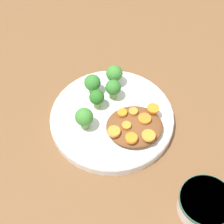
{
  "coord_description": "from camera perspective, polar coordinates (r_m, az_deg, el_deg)",
  "views": [
    {
      "loc": [
        0.47,
        -0.03,
        0.66
      ],
      "look_at": [
        0.0,
        0.0,
        0.03
      ],
      "focal_mm": 60.0,
      "sensor_mm": 36.0,
      "label": 1
    }
  ],
  "objects": [
    {
      "name": "broccoli_floret_2",
      "position": [
        0.81,
        0.18,
        3.64
      ],
      "size": [
        0.03,
        0.03,
        0.05
      ],
      "color": "#759E51",
      "rests_on": "plate"
    },
    {
      "name": "broccoli_floret_0",
      "position": [
        0.79,
        -2.34,
        2.14
      ],
      "size": [
        0.03,
        0.03,
        0.05
      ],
      "color": "#7FA85B",
      "rests_on": "plate"
    },
    {
      "name": "plate",
      "position": [
        0.8,
        0.0,
        -0.92
      ],
      "size": [
        0.26,
        0.26,
        0.02
      ],
      "color": "white",
      "rests_on": "ground_plane"
    },
    {
      "name": "dip_bowl",
      "position": [
        0.71,
        14.02,
        -13.37
      ],
      "size": [
        0.1,
        0.1,
        0.04
      ],
      "color": "silver",
      "rests_on": "ground_plane"
    },
    {
      "name": "carrot_slice_2",
      "position": [
        0.74,
        0.48,
        -2.98
      ],
      "size": [
        0.03,
        0.03,
        0.01
      ],
      "primitive_type": "cylinder",
      "color": "orange",
      "rests_on": "stew_mound"
    },
    {
      "name": "carrot_slice_5",
      "position": [
        0.75,
        2.21,
        -2.08
      ],
      "size": [
        0.02,
        0.02,
        0.01
      ],
      "primitive_type": "cylinder",
      "color": "orange",
      "rests_on": "stew_mound"
    },
    {
      "name": "stew_mound",
      "position": [
        0.77,
        3.45,
        -2.21
      ],
      "size": [
        0.1,
        0.12,
        0.02
      ],
      "primitive_type": "ellipsoid",
      "color": "brown",
      "rests_on": "plate"
    },
    {
      "name": "carrot_slice_6",
      "position": [
        0.77,
        1.56,
        -0.12
      ],
      "size": [
        0.02,
        0.02,
        0.01
      ],
      "primitive_type": "cylinder",
      "color": "orange",
      "rests_on": "stew_mound"
    },
    {
      "name": "broccoli_floret_1",
      "position": [
        0.82,
        -2.99,
        4.38
      ],
      "size": [
        0.04,
        0.04,
        0.05
      ],
      "color": "#759E51",
      "rests_on": "plate"
    },
    {
      "name": "carrot_slice_0",
      "position": [
        0.76,
        4.99,
        -1.02
      ],
      "size": [
        0.03,
        0.03,
        0.01
      ],
      "primitive_type": "cylinder",
      "color": "orange",
      "rests_on": "stew_mound"
    },
    {
      "name": "broccoli_floret_3",
      "position": [
        0.83,
        0.35,
        5.82
      ],
      "size": [
        0.04,
        0.04,
        0.05
      ],
      "color": "#759E51",
      "rests_on": "plate"
    },
    {
      "name": "carrot_slice_7",
      "position": [
        0.77,
        3.26,
        0.07
      ],
      "size": [
        0.02,
        0.02,
        0.01
      ],
      "primitive_type": "cylinder",
      "color": "orange",
      "rests_on": "stew_mound"
    },
    {
      "name": "carrot_slice_1",
      "position": [
        0.74,
        5.59,
        -3.61
      ],
      "size": [
        0.03,
        0.03,
        0.01
      ],
      "primitive_type": "cylinder",
      "color": "orange",
      "rests_on": "stew_mound"
    },
    {
      "name": "carrot_slice_3",
      "position": [
        0.73,
        2.97,
        -3.99
      ],
      "size": [
        0.02,
        0.02,
        0.01
      ],
      "primitive_type": "cylinder",
      "color": "orange",
      "rests_on": "stew_mound"
    },
    {
      "name": "ground_plane",
      "position": [
        0.81,
        0.0,
        -1.46
      ],
      "size": [
        4.0,
        4.0,
        0.0
      ],
      "primitive_type": "plane",
      "color": "brown"
    },
    {
      "name": "carrot_slice_4",
      "position": [
        0.78,
        6.29,
        0.52
      ],
      "size": [
        0.03,
        0.03,
        0.01
      ],
      "primitive_type": "cylinder",
      "color": "orange",
      "rests_on": "stew_mound"
    },
    {
      "name": "broccoli_floret_4",
      "position": [
        0.76,
        -4.26,
        -0.87
      ],
      "size": [
        0.04,
        0.04,
        0.05
      ],
      "color": "#759E51",
      "rests_on": "plate"
    }
  ]
}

